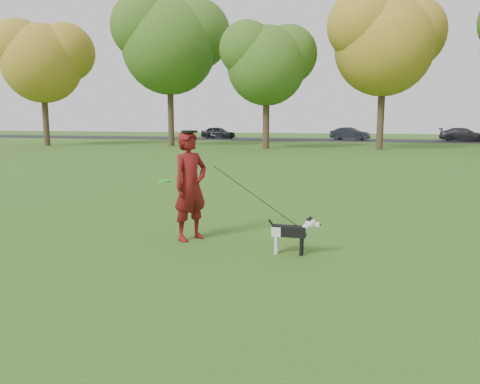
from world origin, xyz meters
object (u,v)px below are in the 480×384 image
(car_left, at_px, (218,133))
(car_right, at_px, (464,135))
(car_mid, at_px, (350,134))
(dog, at_px, (293,230))
(man, at_px, (190,186))

(car_left, relative_size, car_right, 0.84)
(car_mid, xyz_separation_m, car_right, (10.48, 0.00, 0.01))
(dog, relative_size, car_mid, 0.23)
(man, height_order, car_left, man)
(car_right, bearing_deg, car_left, 102.12)
(car_mid, height_order, car_right, car_right)
(dog, distance_m, car_right, 41.96)
(car_left, distance_m, car_right, 24.19)
(dog, xyz_separation_m, car_left, (-13.52, 40.58, 0.24))
(car_mid, bearing_deg, car_right, -74.30)
(car_mid, relative_size, car_right, 0.87)
(dog, height_order, car_right, car_right)
(man, relative_size, dog, 2.30)
(car_left, relative_size, car_mid, 0.97)
(car_right, bearing_deg, car_mid, 102.12)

